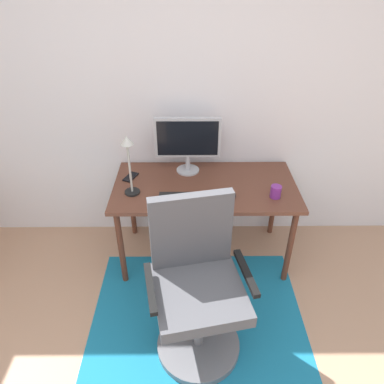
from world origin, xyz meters
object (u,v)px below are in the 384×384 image
object	(u,v)px
monitor	(188,140)
keyboard	(189,198)
cell_phone	(131,177)
office_chair	(197,292)
coffee_cup	(276,192)
computer_mouse	(231,195)
desk_lamp	(128,157)
desk	(205,192)

from	to	relation	value
monitor	keyboard	bearing A→B (deg)	-88.36
cell_phone	office_chair	size ratio (longest dim) A/B	0.13
coffee_cup	monitor	bearing A→B (deg)	148.91
computer_mouse	coffee_cup	size ratio (longest dim) A/B	1.16
desk_lamp	monitor	bearing A→B (deg)	38.09
coffee_cup	cell_phone	size ratio (longest dim) A/B	0.64
computer_mouse	coffee_cup	distance (m)	0.31
desk	desk_lamp	size ratio (longest dim) A/B	3.06
keyboard	cell_phone	xyz separation A→B (m)	(-0.45, 0.30, -0.00)
keyboard	desk	bearing A→B (deg)	57.67
desk_lamp	coffee_cup	bearing A→B (deg)	-3.38
monitor	cell_phone	distance (m)	0.52
coffee_cup	office_chair	size ratio (longest dim) A/B	0.09
desk_lamp	office_chair	size ratio (longest dim) A/B	0.43
computer_mouse	coffee_cup	world-z (taller)	coffee_cup
cell_phone	desk	bearing A→B (deg)	11.84
coffee_cup	desk_lamp	size ratio (longest dim) A/B	0.20
monitor	coffee_cup	size ratio (longest dim) A/B	5.58
keyboard	cell_phone	world-z (taller)	keyboard
cell_phone	desk_lamp	xyz separation A→B (m)	(0.04, -0.21, 0.29)
desk	coffee_cup	distance (m)	0.53
computer_mouse	cell_phone	world-z (taller)	computer_mouse
cell_phone	desk_lamp	size ratio (longest dim) A/B	0.31
monitor	keyboard	size ratio (longest dim) A/B	1.16
keyboard	coffee_cup	xyz separation A→B (m)	(0.61, 0.02, 0.04)
monitor	cell_phone	bearing A→B (deg)	-167.31
desk_lamp	office_chair	world-z (taller)	desk_lamp
keyboard	desk_lamp	xyz separation A→B (m)	(-0.41, 0.08, 0.28)
keyboard	computer_mouse	xyz separation A→B (m)	(0.30, 0.02, 0.01)
coffee_cup	computer_mouse	bearing A→B (deg)	179.33
office_chair	keyboard	bearing A→B (deg)	82.51
keyboard	coffee_cup	bearing A→B (deg)	1.92
desk	coffee_cup	size ratio (longest dim) A/B	15.30
desk	computer_mouse	size ratio (longest dim) A/B	13.16
monitor	office_chair	size ratio (longest dim) A/B	0.47
monitor	keyboard	xyz separation A→B (m)	(0.01, -0.39, -0.26)
desk	coffee_cup	bearing A→B (deg)	-18.77
monitor	desk_lamp	size ratio (longest dim) A/B	1.11
monitor	desk_lamp	distance (m)	0.51
desk	desk_lamp	xyz separation A→B (m)	(-0.53, -0.11, 0.36)
coffee_cup	keyboard	bearing A→B (deg)	-178.08
monitor	keyboard	distance (m)	0.47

